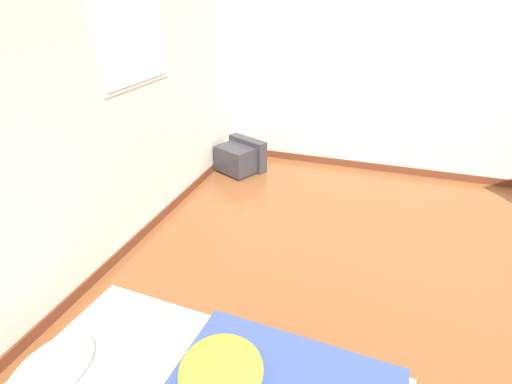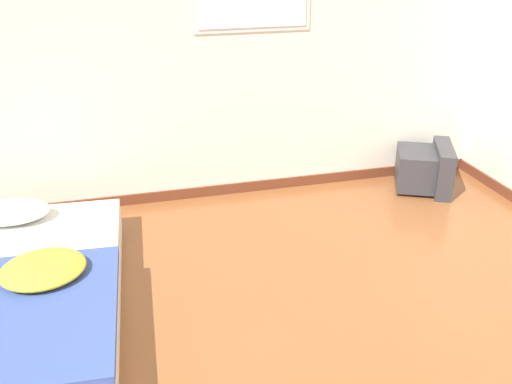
{
  "view_description": "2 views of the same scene",
  "coord_description": "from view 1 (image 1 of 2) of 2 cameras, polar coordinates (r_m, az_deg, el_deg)",
  "views": [
    {
      "loc": [
        -2.2,
        0.86,
        2.1
      ],
      "look_at": [
        0.69,
        1.84,
        0.53
      ],
      "focal_mm": 28.0,
      "sensor_mm": 36.0,
      "label": 1
    },
    {
      "loc": [
        -0.44,
        -1.5,
        2.09
      ],
      "look_at": [
        0.5,
        2.01,
        0.41
      ],
      "focal_mm": 40.0,
      "sensor_mm": 36.0,
      "label": 2
    }
  ],
  "objects": [
    {
      "name": "wall_back",
      "position": [
        3.13,
        -23.84,
        9.9
      ],
      "size": [
        7.94,
        0.08,
        2.6
      ],
      "color": "silver",
      "rests_on": "ground_plane"
    },
    {
      "name": "wall_right",
      "position": [
        5.14,
        29.13,
        14.79
      ],
      "size": [
        0.08,
        8.19,
        2.6
      ],
      "color": "silver",
      "rests_on": "ground_plane"
    },
    {
      "name": "ground_plane",
      "position": [
        3.16,
        30.65,
        -19.29
      ],
      "size": [
        20.0,
        20.0,
        0.0
      ],
      "primitive_type": "plane",
      "color": "brown"
    },
    {
      "name": "crt_tv",
      "position": [
        5.07,
        -2.26,
        5.04
      ],
      "size": [
        0.62,
        0.65,
        0.4
      ],
      "color": "#333338",
      "rests_on": "ground_plane"
    }
  ]
}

